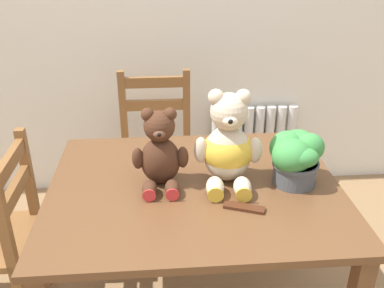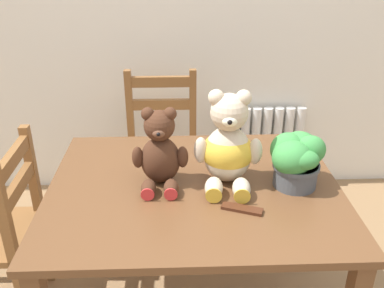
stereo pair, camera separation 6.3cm
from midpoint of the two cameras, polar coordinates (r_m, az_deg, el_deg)
name	(u,v)px [view 2 (the right image)]	position (r m, az deg, el deg)	size (l,w,h in m)	color
radiator	(260,152)	(2.98, 9.62, -1.11)	(0.59, 0.10, 0.58)	silver
dining_table	(194,206)	(1.75, 1.33, -8.28)	(1.14, 0.93, 0.71)	brown
wooden_chair_behind	(162,152)	(2.50, -3.30, -1.13)	(0.41, 0.38, 0.92)	brown
teddy_bear_left	(160,152)	(1.65, -3.19, -1.10)	(0.22, 0.22, 0.31)	#472819
teddy_bear_right	(228,147)	(1.66, 5.90, -0.40)	(0.27, 0.28, 0.38)	beige
potted_plant	(296,157)	(1.70, 14.72, -1.76)	(0.21, 0.21, 0.21)	#4C5156
chocolate_bar	(242,209)	(1.56, 7.84, -8.56)	(0.15, 0.04, 0.01)	#472314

